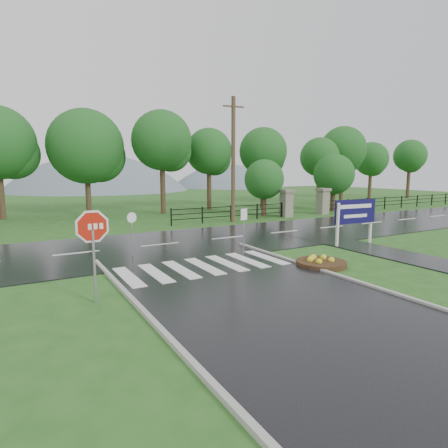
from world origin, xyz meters
TOP-DOWN VIEW (x-y plane):
  - ground at (0.00, 0.00)m, footprint 120.00×120.00m
  - main_road at (0.00, 10.00)m, footprint 90.00×8.00m
  - walkway at (8.50, 4.00)m, footprint 2.20×11.00m
  - crosswalk at (0.00, 5.00)m, footprint 6.50×2.80m
  - curb_left at (-3.55, -4.00)m, footprint 0.15×24.00m
  - pillar_west at (13.00, 16.00)m, footprint 1.00×1.00m
  - pillar_east at (17.00, 16.00)m, footprint 1.00×1.00m
  - fence_west at (7.75, 16.00)m, footprint 9.58×0.08m
  - fence_east at (27.75, 16.00)m, footprint 20.58×0.08m
  - hills at (3.49, 65.00)m, footprint 102.00×48.00m
  - treeline at (1.00, 24.00)m, footprint 83.20×5.20m
  - stop_sign at (-4.48, 3.04)m, footprint 1.28×0.10m
  - estate_billboard at (8.75, 5.29)m, footprint 2.64×0.26m
  - flower_bed at (4.19, 2.92)m, footprint 1.98×1.98m
  - reg_sign_small at (3.14, 7.02)m, footprint 0.43×0.14m
  - reg_sign_round at (-1.93, 8.12)m, footprint 0.45×0.14m
  - utility_pole_east at (7.63, 15.50)m, footprint 1.59×0.30m
  - entrance_tree_left at (11.82, 17.50)m, footprint 3.26×3.26m
  - entrance_tree_right at (19.74, 17.50)m, footprint 3.74×3.74m

SIDE VIEW (x-z plane):
  - hills at x=3.49m, z-range -39.54..8.46m
  - ground at x=0.00m, z-range 0.00..0.00m
  - main_road at x=0.00m, z-range -0.02..0.02m
  - walkway at x=8.50m, z-range -0.02..0.02m
  - curb_left at x=-3.55m, z-range -0.06..0.06m
  - treeline at x=1.00m, z-range -5.00..5.00m
  - crosswalk at x=0.00m, z-range 0.05..0.07m
  - flower_bed at x=4.19m, z-range -0.05..0.35m
  - fence_west at x=7.75m, z-range 0.12..1.32m
  - fence_east at x=27.75m, z-range 0.14..1.34m
  - pillar_west at x=13.00m, z-range 0.06..2.30m
  - pillar_east at x=17.00m, z-range 0.06..2.30m
  - reg_sign_round at x=-1.93m, z-range 0.29..2.28m
  - reg_sign_small at x=3.14m, z-range 0.43..2.42m
  - estate_billboard at x=8.75m, z-range 0.43..2.74m
  - stop_sign at x=-4.48m, z-range 0.55..3.42m
  - entrance_tree_left at x=11.82m, z-range 0.68..5.34m
  - entrance_tree_right at x=19.74m, z-range 0.74..6.00m
  - utility_pole_east at x=7.63m, z-range 0.07..8.99m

